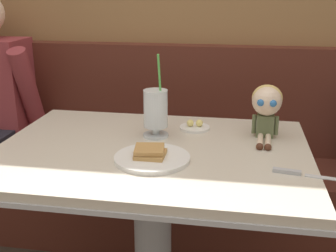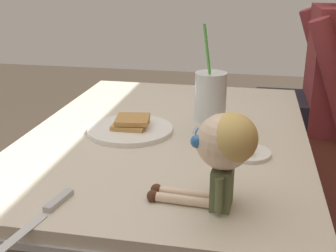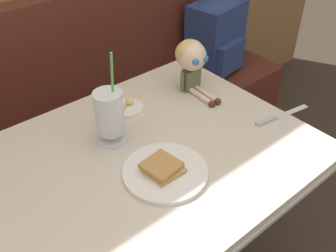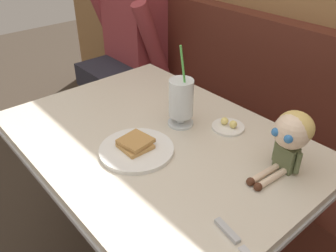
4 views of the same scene
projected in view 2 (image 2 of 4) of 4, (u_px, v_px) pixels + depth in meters
The scene contains 7 objects.
diner_table at pixel (168, 191), 1.35m from camera, with size 1.11×0.81×0.74m.
toast_plate at pixel (130, 128), 1.28m from camera, with size 0.25×0.25×0.04m.
milkshake_glass at pixel (210, 100), 1.24m from camera, with size 0.10×0.10×0.32m.
butter_saucer at pixel (248, 151), 1.12m from camera, with size 0.12×0.12×0.04m.
butter_knife at pixel (49, 209), 0.86m from camera, with size 0.23×0.06×0.01m.
seated_doll at pixel (224, 147), 0.84m from camera, with size 0.12×0.22×0.20m.
diner_patron at pixel (327, 68), 2.08m from camera, with size 0.55×0.48×0.81m.
Camera 2 is at (1.18, 0.41, 1.19)m, focal length 46.74 mm.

